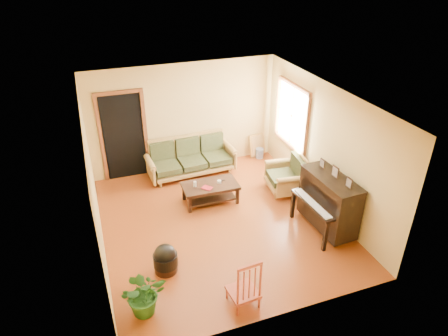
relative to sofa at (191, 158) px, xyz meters
name	(u,v)px	position (x,y,z in m)	size (l,w,h in m)	color
floor	(219,222)	(-0.02, -2.05, -0.45)	(5.00, 5.00, 0.00)	#68290D
doorway	(124,137)	(-1.47, 0.43, 0.58)	(1.08, 0.16, 2.05)	black
window	(292,116)	(2.19, -0.75, 1.05)	(0.12, 1.36, 1.46)	white
sofa	(191,158)	(0.00, 0.00, 0.00)	(2.08, 0.87, 0.89)	#A27B3B
coffee_table	(210,193)	(0.05, -1.29, -0.23)	(1.18, 0.64, 0.43)	black
armchair	(285,173)	(1.75, -1.43, -0.01)	(0.84, 0.88, 0.88)	#A27B3B
piano	(329,203)	(1.88, -2.94, 0.13)	(0.76, 1.29, 1.14)	black
footstool	(166,261)	(-1.32, -3.05, -0.25)	(0.41, 0.41, 0.39)	black
red_chair	(243,281)	(-0.36, -4.15, 0.01)	(0.43, 0.47, 0.92)	#9B341C
leaning_frame	(257,145)	(1.88, 0.37, -0.13)	(0.48, 0.11, 0.64)	#BC8B3E
ceramic_crock	(260,153)	(1.90, 0.22, -0.32)	(0.21, 0.21, 0.26)	#2E458B
potted_plant	(144,293)	(-1.80, -3.80, -0.08)	(0.66, 0.58, 0.74)	#225518
book	(205,190)	(-0.12, -1.47, -0.01)	(0.16, 0.21, 0.02)	maroon
candle	(195,184)	(-0.28, -1.26, 0.04)	(0.07, 0.07, 0.12)	silver
glass_jar	(219,182)	(0.25, -1.29, 0.01)	(0.09, 0.09, 0.06)	silver
remote	(222,180)	(0.34, -1.23, -0.01)	(0.13, 0.04, 0.01)	black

